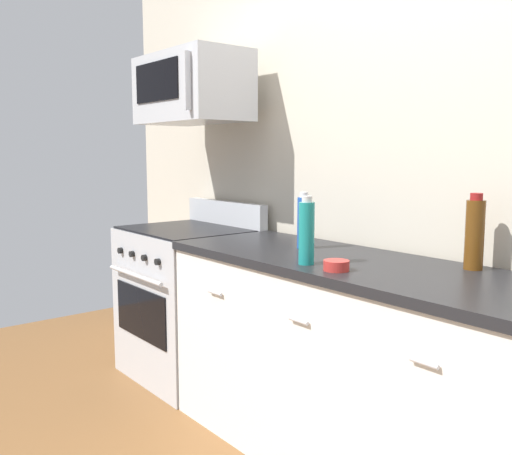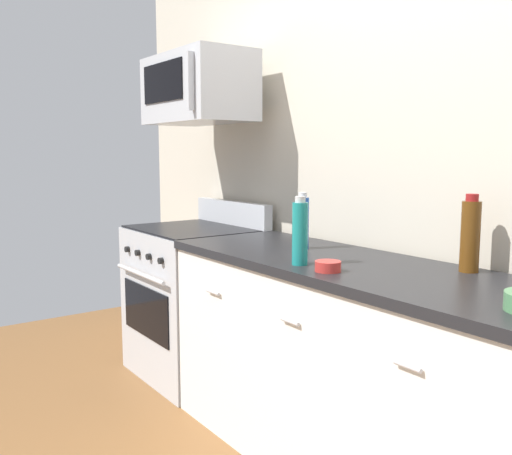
# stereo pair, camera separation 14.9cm
# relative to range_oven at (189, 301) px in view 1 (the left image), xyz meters

# --- Properties ---
(back_wall) EXTENTS (5.56, 0.10, 2.70)m
(back_wall) POSITION_rel_range_oven_xyz_m (1.61, 0.41, 0.88)
(back_wall) COLOR beige
(back_wall) RESTS_ON ground_plane
(counter_unit) EXTENTS (2.47, 0.66, 0.92)m
(counter_unit) POSITION_rel_range_oven_xyz_m (1.61, -0.00, -0.01)
(counter_unit) COLOR silver
(counter_unit) RESTS_ON ground_plane
(range_oven) EXTENTS (0.76, 0.69, 1.07)m
(range_oven) POSITION_rel_range_oven_xyz_m (0.00, 0.00, 0.00)
(range_oven) COLOR #B7BABF
(range_oven) RESTS_ON ground_plane
(microwave) EXTENTS (0.74, 0.44, 0.40)m
(microwave) POSITION_rel_range_oven_xyz_m (0.00, 0.04, 1.28)
(microwave) COLOR #B7BABF
(bottle_wine_amber) EXTENTS (0.07, 0.07, 0.30)m
(bottle_wine_amber) POSITION_rel_range_oven_xyz_m (1.73, 0.22, 0.59)
(bottle_wine_amber) COLOR #59330F
(bottle_wine_amber) RESTS_ON countertop_slab
(bottle_sparkling_teal) EXTENTS (0.06, 0.06, 0.28)m
(bottle_sparkling_teal) POSITION_rel_range_oven_xyz_m (1.25, -0.21, 0.58)
(bottle_sparkling_teal) COLOR #197F7A
(bottle_sparkling_teal) RESTS_ON countertop_slab
(bottle_soda_blue) EXTENTS (0.06, 0.06, 0.27)m
(bottle_soda_blue) POSITION_rel_range_oven_xyz_m (0.96, 0.05, 0.58)
(bottle_soda_blue) COLOR #1E4CA5
(bottle_soda_blue) RESTS_ON countertop_slab
(bowl_red_small) EXTENTS (0.10, 0.10, 0.04)m
(bowl_red_small) POSITION_rel_range_oven_xyz_m (1.41, -0.21, 0.47)
(bowl_red_small) COLOR #B72D28
(bowl_red_small) RESTS_ON countertop_slab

